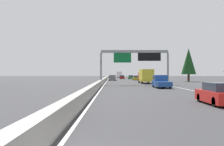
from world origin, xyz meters
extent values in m
plane|color=#38383A|center=(60.00, 0.00, 0.00)|extent=(320.00, 320.00, 0.00)
cube|color=#9E9B93|center=(80.00, 0.30, 0.45)|extent=(180.00, 0.56, 0.90)
cube|color=silver|center=(70.00, -11.52, 0.01)|extent=(160.00, 0.16, 0.01)
cube|color=silver|center=(70.00, -0.25, 0.01)|extent=(160.00, 0.16, 0.01)
cylinder|color=gray|center=(41.87, 0.30, 2.95)|extent=(0.36, 0.36, 5.90)
cylinder|color=gray|center=(41.87, -12.02, 2.95)|extent=(0.36, 0.36, 5.90)
cube|color=gray|center=(41.87, -5.86, 6.15)|extent=(0.50, 12.32, 0.50)
cube|color=#0C602D|center=(41.72, -3.64, 5.05)|extent=(0.12, 3.20, 1.90)
cube|color=black|center=(41.72, -8.57, 5.15)|extent=(0.16, 4.20, 1.50)
cube|color=red|center=(11.52, -8.90, 0.53)|extent=(4.40, 1.80, 0.76)
cube|color=#2D3847|center=(11.30, -8.90, 1.19)|extent=(2.46, 1.51, 0.56)
cylinder|color=black|center=(12.93, -8.11, 0.32)|extent=(0.64, 0.22, 0.64)
cylinder|color=black|center=(12.93, -9.69, 0.32)|extent=(0.64, 0.22, 0.64)
cylinder|color=black|center=(10.11, -8.11, 0.32)|extent=(0.64, 0.22, 0.64)
cube|color=#1E4793|center=(31.69, -8.89, 0.61)|extent=(5.60, 2.00, 0.70)
cube|color=#1E4793|center=(32.69, -8.89, 1.41)|extent=(2.24, 1.84, 0.90)
cube|color=#2D3847|center=(32.69, -8.89, 1.50)|extent=(2.02, 1.92, 0.41)
cylinder|color=black|center=(33.53, -8.03, 0.40)|extent=(0.80, 0.28, 0.80)
cylinder|color=black|center=(33.53, -9.75, 0.40)|extent=(0.80, 0.28, 0.80)
cylinder|color=black|center=(29.84, -8.03, 0.40)|extent=(0.80, 0.28, 0.80)
cylinder|color=black|center=(29.84, -9.75, 0.40)|extent=(0.80, 0.28, 0.80)
cube|color=slate|center=(71.21, -1.78, 0.97)|extent=(5.00, 1.95, 1.44)
cube|color=#2D3847|center=(68.91, -1.78, 1.22)|extent=(0.08, 1.48, 0.56)
cylinder|color=black|center=(72.91, -0.92, 0.35)|extent=(0.70, 0.24, 0.70)
cylinder|color=black|center=(72.91, -2.63, 0.35)|extent=(0.70, 0.24, 0.70)
cylinder|color=black|center=(69.51, -0.92, 0.35)|extent=(0.70, 0.24, 0.70)
cylinder|color=black|center=(69.51, -2.63, 0.35)|extent=(0.70, 0.24, 0.70)
cube|color=#AD931E|center=(75.45, -9.17, 0.53)|extent=(4.40, 1.80, 0.76)
cube|color=#2D3847|center=(75.23, -9.17, 1.19)|extent=(2.46, 1.51, 0.56)
cylinder|color=black|center=(76.86, -8.38, 0.32)|extent=(0.64, 0.22, 0.64)
cylinder|color=black|center=(76.86, -9.96, 0.32)|extent=(0.64, 0.22, 0.64)
cylinder|color=black|center=(74.05, -8.38, 0.32)|extent=(0.64, 0.22, 0.64)
cylinder|color=black|center=(74.05, -9.96, 0.32)|extent=(0.64, 0.22, 0.64)
cube|color=white|center=(127.98, -5.36, 1.65)|extent=(11.50, 2.50, 2.90)
cube|color=#2D3847|center=(127.98, -5.36, 2.01)|extent=(11.04, 2.55, 0.84)
cylinder|color=black|center=(132.01, -4.26, 0.50)|extent=(1.00, 0.30, 1.00)
cylinder|color=black|center=(132.01, -6.46, 0.50)|extent=(1.00, 0.30, 1.00)
cylinder|color=black|center=(123.96, -4.26, 0.50)|extent=(1.00, 0.30, 1.00)
cylinder|color=black|center=(123.96, -6.46, 0.50)|extent=(1.00, 0.30, 1.00)
cube|color=#2D6B38|center=(92.77, -8.80, 0.53)|extent=(4.40, 1.80, 0.76)
cube|color=#2D3847|center=(92.55, -8.80, 1.19)|extent=(2.46, 1.51, 0.56)
cylinder|color=black|center=(94.18, -8.01, 0.32)|extent=(0.64, 0.22, 0.64)
cylinder|color=black|center=(94.18, -9.59, 0.32)|extent=(0.64, 0.22, 0.64)
cylinder|color=black|center=(91.36, -8.01, 0.32)|extent=(0.64, 0.22, 0.64)
cylinder|color=black|center=(91.36, -9.59, 0.32)|extent=(0.64, 0.22, 0.64)
cube|color=gold|center=(48.58, -8.91, 1.70)|extent=(6.12, 2.40, 2.50)
cube|color=red|center=(52.83, -8.91, 1.40)|extent=(2.38, 2.30, 1.90)
cylinder|color=black|center=(52.66, -7.85, 0.45)|extent=(0.90, 0.28, 0.90)
cylinder|color=black|center=(52.66, -9.97, 0.45)|extent=(0.90, 0.28, 0.90)
cylinder|color=black|center=(46.88, -7.85, 0.45)|extent=(0.90, 0.28, 0.90)
cylinder|color=black|center=(46.88, -9.97, 0.45)|extent=(0.90, 0.28, 0.90)
cube|color=maroon|center=(95.28, -5.61, 0.53)|extent=(4.40, 1.80, 0.76)
cube|color=#2D3847|center=(95.06, -5.61, 1.19)|extent=(2.46, 1.51, 0.56)
cylinder|color=black|center=(96.69, -4.82, 0.32)|extent=(0.64, 0.22, 0.64)
cylinder|color=black|center=(96.69, -6.40, 0.32)|extent=(0.64, 0.22, 0.64)
cylinder|color=black|center=(93.88, -4.82, 0.32)|extent=(0.64, 0.22, 0.64)
cylinder|color=black|center=(93.88, -6.40, 0.32)|extent=(0.64, 0.22, 0.64)
cylinder|color=#4C3823|center=(61.52, -21.63, 0.95)|extent=(0.57, 0.57, 1.90)
cone|color=#143D19|center=(61.52, -21.63, 5.27)|extent=(3.80, 3.80, 6.74)
camera|label=1|loc=(-5.95, -1.74, 2.07)|focal=41.72mm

